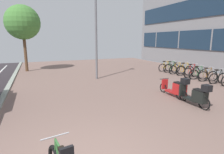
% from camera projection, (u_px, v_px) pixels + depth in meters
% --- Properties ---
extents(ground, '(21.00, 40.00, 0.13)m').
position_uv_depth(ground, '(152.00, 152.00, 4.35)').
color(ground, black).
extents(bicycle_rack_03, '(1.30, 0.48, 0.93)m').
position_uv_depth(bicycle_rack_03, '(218.00, 78.00, 10.92)').
color(bicycle_rack_03, black).
rests_on(bicycle_rack_03, ground).
extents(bicycle_rack_04, '(1.26, 0.54, 0.94)m').
position_uv_depth(bicycle_rack_04, '(208.00, 76.00, 11.51)').
color(bicycle_rack_04, black).
rests_on(bicycle_rack_04, ground).
extents(bicycle_rack_05, '(1.28, 0.55, 0.96)m').
position_uv_depth(bicycle_rack_05, '(198.00, 74.00, 12.10)').
color(bicycle_rack_05, black).
rests_on(bicycle_rack_05, ground).
extents(bicycle_rack_06, '(1.41, 0.48, 1.01)m').
position_uv_depth(bicycle_rack_06, '(192.00, 72.00, 12.75)').
color(bicycle_rack_06, black).
rests_on(bicycle_rack_06, ground).
extents(bicycle_rack_07, '(1.33, 0.56, 1.02)m').
position_uv_depth(bicycle_rack_07, '(185.00, 71.00, 13.36)').
color(bicycle_rack_07, black).
rests_on(bicycle_rack_07, ground).
extents(bicycle_rack_08, '(1.33, 0.47, 0.96)m').
position_uv_depth(bicycle_rack_08, '(177.00, 70.00, 13.94)').
color(bicycle_rack_08, black).
rests_on(bicycle_rack_08, ground).
extents(bicycle_rack_09, '(1.27, 0.55, 0.97)m').
position_uv_depth(bicycle_rack_09, '(172.00, 68.00, 14.56)').
color(bicycle_rack_09, black).
rests_on(bicycle_rack_09, ground).
extents(bicycle_rack_10, '(1.26, 0.48, 0.92)m').
position_uv_depth(bicycle_rack_10, '(166.00, 67.00, 15.16)').
color(bicycle_rack_10, black).
rests_on(bicycle_rack_10, ground).
extents(scooter_near, '(0.52, 1.83, 0.99)m').
position_uv_depth(scooter_near, '(177.00, 88.00, 8.26)').
color(scooter_near, black).
rests_on(scooter_near, ground).
extents(scooter_mid, '(0.52, 1.75, 0.98)m').
position_uv_depth(scooter_mid, '(196.00, 95.00, 7.19)').
color(scooter_mid, black).
rests_on(scooter_mid, ground).
extents(lamp_post, '(0.20, 0.52, 6.18)m').
position_uv_depth(lamp_post, '(96.00, 26.00, 11.67)').
color(lamp_post, slate).
rests_on(lamp_post, ground).
extents(street_tree, '(2.68, 2.68, 5.23)m').
position_uv_depth(street_tree, '(23.00, 23.00, 14.52)').
color(street_tree, brown).
rests_on(street_tree, ground).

